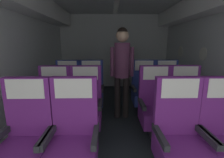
# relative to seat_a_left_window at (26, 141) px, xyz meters

# --- Properties ---
(ground) EXTENTS (3.63, 5.62, 0.02)m
(ground) POSITION_rel_seat_a_left_window_xyz_m (1.01, 1.21, -0.46)
(ground) COLOR #23282D
(fuselage_shell) EXTENTS (3.51, 5.27, 2.33)m
(fuselage_shell) POSITION_rel_seat_a_left_window_xyz_m (1.01, 1.48, 1.21)
(fuselage_shell) COLOR silver
(fuselage_shell) RESTS_ON ground
(seat_a_left_window) EXTENTS (0.50, 0.49, 1.07)m
(seat_a_left_window) POSITION_rel_seat_a_left_window_xyz_m (0.00, 0.00, 0.00)
(seat_a_left_window) COLOR #38383D
(seat_a_left_window) RESTS_ON ground
(seat_a_left_aisle) EXTENTS (0.50, 0.49, 1.07)m
(seat_a_left_aisle) POSITION_rel_seat_a_left_window_xyz_m (0.47, 0.01, 0.00)
(seat_a_left_aisle) COLOR #38383D
(seat_a_left_aisle) RESTS_ON ground
(seat_a_right_window) EXTENTS (0.50, 0.49, 1.07)m
(seat_a_right_window) POSITION_rel_seat_a_left_window_xyz_m (1.54, -0.01, 0.00)
(seat_a_right_window) COLOR #38383D
(seat_a_right_window) RESTS_ON ground
(seat_b_left_window) EXTENTS (0.50, 0.49, 1.07)m
(seat_b_left_window) POSITION_rel_seat_a_left_window_xyz_m (0.00, 0.86, 0.00)
(seat_b_left_window) COLOR #38383D
(seat_b_left_window) RESTS_ON ground
(seat_b_left_aisle) EXTENTS (0.50, 0.49, 1.07)m
(seat_b_left_aisle) POSITION_rel_seat_a_left_window_xyz_m (0.48, 0.86, 0.00)
(seat_b_left_aisle) COLOR #38383D
(seat_b_left_aisle) RESTS_ON ground
(seat_b_right_aisle) EXTENTS (0.50, 0.49, 1.07)m
(seat_b_right_aisle) POSITION_rel_seat_a_left_window_xyz_m (2.00, 0.86, 0.00)
(seat_b_right_aisle) COLOR #38383D
(seat_b_right_aisle) RESTS_ON ground
(seat_b_right_window) EXTENTS (0.50, 0.49, 1.07)m
(seat_b_right_window) POSITION_rel_seat_a_left_window_xyz_m (1.53, 0.85, 0.00)
(seat_b_right_window) COLOR #38383D
(seat_b_right_window) RESTS_ON ground
(seat_c_left_window) EXTENTS (0.50, 0.49, 1.07)m
(seat_c_left_window) POSITION_rel_seat_a_left_window_xyz_m (0.00, 1.69, 0.00)
(seat_c_left_window) COLOR #38383D
(seat_c_left_window) RESTS_ON ground
(seat_c_left_aisle) EXTENTS (0.50, 0.49, 1.07)m
(seat_c_left_aisle) POSITION_rel_seat_a_left_window_xyz_m (0.47, 1.70, 0.00)
(seat_c_left_aisle) COLOR #38383D
(seat_c_left_aisle) RESTS_ON ground
(seat_c_right_aisle) EXTENTS (0.50, 0.49, 1.07)m
(seat_c_right_aisle) POSITION_rel_seat_a_left_window_xyz_m (2.00, 1.70, 0.00)
(seat_c_right_aisle) COLOR #38383D
(seat_c_right_aisle) RESTS_ON ground
(seat_c_right_window) EXTENTS (0.50, 0.49, 1.07)m
(seat_c_right_window) POSITION_rel_seat_a_left_window_xyz_m (1.54, 1.71, 0.00)
(seat_c_right_window) COLOR #38383D
(seat_c_right_window) RESTS_ON ground
(flight_attendant) EXTENTS (0.43, 0.28, 1.67)m
(flight_attendant) POSITION_rel_seat_a_left_window_xyz_m (1.07, 1.48, 0.59)
(flight_attendant) COLOR black
(flight_attendant) RESTS_ON ground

